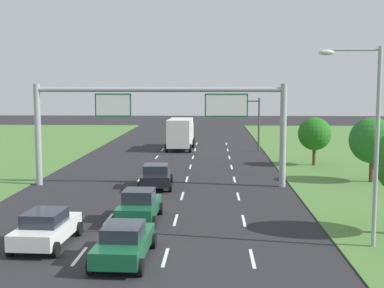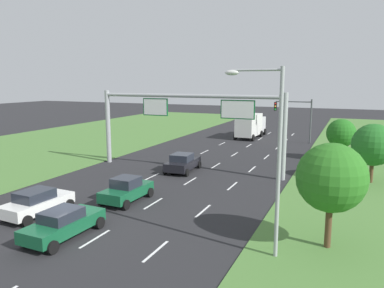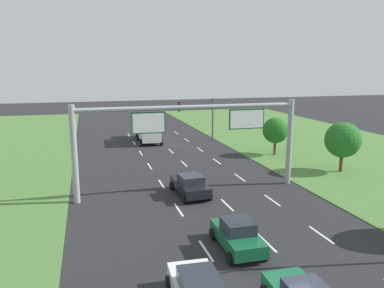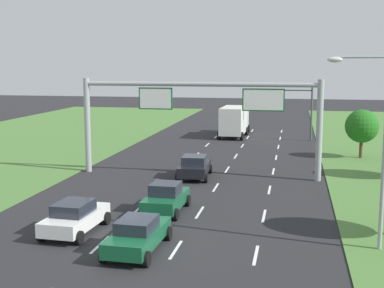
# 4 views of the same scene
# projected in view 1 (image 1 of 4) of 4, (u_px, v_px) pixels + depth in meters

# --- Properties ---
(ground_plane) EXTENTS (200.00, 200.00, 0.00)m
(ground_plane) POSITION_uv_depth(u_px,v_px,m) (122.00, 257.00, 21.60)
(ground_plane) COLOR #262628
(lane_dashes_inner_left) EXTENTS (0.14, 62.40, 0.01)m
(lane_dashes_inner_left) POSITION_uv_depth(u_px,v_px,m) (127.00, 195.00, 33.58)
(lane_dashes_inner_left) COLOR white
(lane_dashes_inner_left) RESTS_ON ground_plane
(lane_dashes_inner_right) EXTENTS (0.14, 62.40, 0.01)m
(lane_dashes_inner_right) POSITION_uv_depth(u_px,v_px,m) (182.00, 196.00, 33.45)
(lane_dashes_inner_right) COLOR white
(lane_dashes_inner_right) RESTS_ON ground_plane
(lane_dashes_slip) EXTENTS (0.14, 62.40, 0.01)m
(lane_dashes_slip) POSITION_uv_depth(u_px,v_px,m) (238.00, 196.00, 33.31)
(lane_dashes_slip) COLOR white
(lane_dashes_slip) RESTS_ON ground_plane
(car_near_red) EXTENTS (2.14, 4.02, 1.63)m
(car_near_red) POSITION_uv_depth(u_px,v_px,m) (139.00, 206.00, 27.20)
(car_near_red) COLOR #145633
(car_near_red) RESTS_ON ground_plane
(car_lead_silver) EXTENTS (2.18, 4.51, 1.49)m
(car_lead_silver) POSITION_uv_depth(u_px,v_px,m) (124.00, 242.00, 21.05)
(car_lead_silver) COLOR #145633
(car_lead_silver) RESTS_ON ground_plane
(car_mid_lane) EXTENTS (2.29, 4.34, 1.55)m
(car_mid_lane) POSITION_uv_depth(u_px,v_px,m) (46.00, 228.00, 23.05)
(car_mid_lane) COLOR white
(car_mid_lane) RESTS_ON ground_plane
(car_far_ahead) EXTENTS (2.41, 4.39, 1.60)m
(car_far_ahead) POSITION_uv_depth(u_px,v_px,m) (156.00, 176.00, 36.15)
(car_far_ahead) COLOR black
(car_far_ahead) RESTS_ON ground_plane
(box_truck) EXTENTS (2.86, 7.76, 3.32)m
(box_truck) POSITION_uv_depth(u_px,v_px,m) (181.00, 133.00, 57.75)
(box_truck) COLOR silver
(box_truck) RESTS_ON ground_plane
(sign_gantry) EXTENTS (17.24, 0.44, 7.00)m
(sign_gantry) POSITION_uv_depth(u_px,v_px,m) (162.00, 115.00, 36.29)
(sign_gantry) COLOR #9EA0A5
(sign_gantry) RESTS_ON ground_plane
(traffic_light_mast) EXTENTS (4.76, 0.49, 5.60)m
(traffic_light_mast) POSITION_uv_depth(u_px,v_px,m) (240.00, 115.00, 55.39)
(traffic_light_mast) COLOR #47494F
(traffic_light_mast) RESTS_ON ground_plane
(street_lamp) EXTENTS (2.61, 0.32, 8.50)m
(street_lamp) POSITION_uv_depth(u_px,v_px,m) (368.00, 129.00, 22.27)
(street_lamp) COLOR #9EA0A5
(street_lamp) RESTS_ON ground_plane
(roadside_tree_mid) EXTENTS (3.25, 3.25, 4.66)m
(roadside_tree_mid) POSITION_uv_depth(u_px,v_px,m) (372.00, 140.00, 37.67)
(roadside_tree_mid) COLOR #513823
(roadside_tree_mid) RESTS_ON ground_plane
(roadside_tree_far) EXTENTS (2.83, 2.83, 4.19)m
(roadside_tree_far) POSITION_uv_depth(u_px,v_px,m) (315.00, 134.00, 45.62)
(roadside_tree_far) COLOR #513823
(roadside_tree_far) RESTS_ON ground_plane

